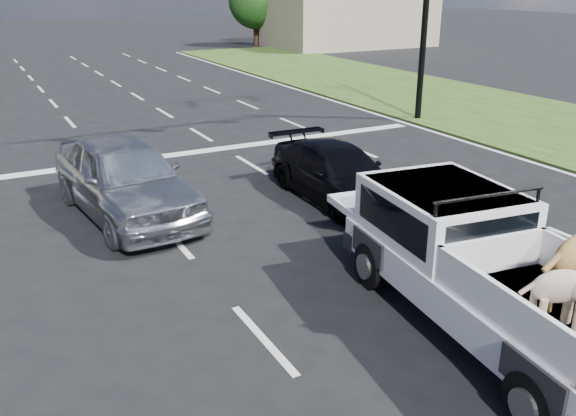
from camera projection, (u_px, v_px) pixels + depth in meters
name	position (u px, v px, depth m)	size (l,w,h in m)	color
ground	(365.00, 310.00, 9.43)	(160.00, 160.00, 0.00)	black
road_markings	(211.00, 189.00, 14.85)	(17.75, 60.00, 0.01)	silver
building_right	(349.00, 22.00, 46.58)	(12.00, 7.00, 3.60)	tan
tree_far_d	(256.00, 1.00, 46.73)	(4.20, 4.20, 5.40)	#332114
tree_far_e	(344.00, 0.00, 50.24)	(4.20, 4.20, 5.40)	#332114
pickup_truck	(485.00, 266.00, 8.68)	(2.58, 5.62, 2.03)	black
silver_sedan	(125.00, 177.00, 12.97)	(2.01, 4.99, 1.70)	#AFB2B7
black_coupe	(337.00, 173.00, 14.01)	(1.76, 4.33, 1.26)	black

